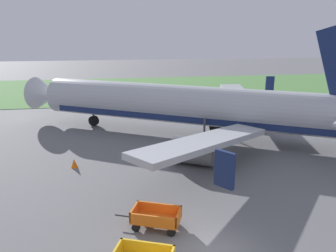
{
  "coord_description": "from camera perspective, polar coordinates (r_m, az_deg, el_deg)",
  "views": [
    {
      "loc": [
        -4.07,
        -12.64,
        9.99
      ],
      "look_at": [
        -0.12,
        12.15,
        2.8
      ],
      "focal_mm": 35.49,
      "sensor_mm": 36.0,
      "label": 1
    }
  ],
  "objects": [
    {
      "name": "grass_strip",
      "position": [
        60.52,
        -5.11,
        6.44
      ],
      "size": [
        220.0,
        28.0,
        0.06
      ],
      "primitive_type": "cube",
      "color": "#518442",
      "rests_on": "ground"
    },
    {
      "name": "airplane",
      "position": [
        31.9,
        4.78,
        3.37
      ],
      "size": [
        34.36,
        28.57,
        11.34
      ],
      "color": "#B2B7BC",
      "rests_on": "ground"
    },
    {
      "name": "baggage_cart_second_in_row",
      "position": [
        18.02,
        -2.09,
        -15.41
      ],
      "size": [
        3.57,
        2.24,
        1.07
      ],
      "color": "orange",
      "rests_on": "ground"
    },
    {
      "name": "traffic_cone_near_plane",
      "position": [
        26.31,
        -15.8,
        -6.17
      ],
      "size": [
        0.52,
        0.52,
        0.68
      ],
      "primitive_type": "cone",
      "color": "orange",
      "rests_on": "ground"
    },
    {
      "name": "traffic_cone_mid_apron",
      "position": [
        26.94,
        9.21,
        -5.27
      ],
      "size": [
        0.48,
        0.48,
        0.63
      ],
      "primitive_type": "cone",
      "color": "orange",
      "rests_on": "ground"
    }
  ]
}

